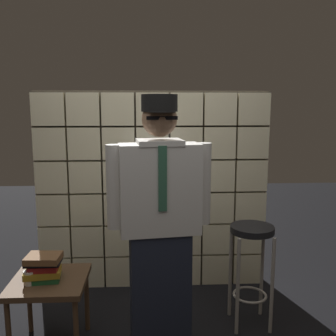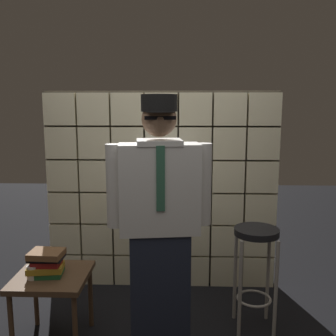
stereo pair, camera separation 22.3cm
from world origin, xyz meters
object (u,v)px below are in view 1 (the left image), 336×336
bar_stool (251,252)px  coffee_mug (30,277)px  side_table (50,288)px  standing_person (160,222)px  book_stack (44,267)px

bar_stool → coffee_mug: size_ratio=6.50×
bar_stool → side_table: (-1.51, -0.24, -0.14)m
standing_person → coffee_mug: size_ratio=14.43×
side_table → book_stack: book_stack is taller
standing_person → book_stack: standing_person is taller
bar_stool → standing_person: bearing=-160.4°
coffee_mug → bar_stool: bearing=10.8°
book_stack → bar_stool: bearing=9.5°
side_table → coffee_mug: (-0.11, -0.07, 0.12)m
side_table → standing_person: bearing=-1.5°
side_table → book_stack: size_ratio=2.02×
book_stack → side_table: bearing=33.7°
bar_stool → book_stack: 1.56m
side_table → coffee_mug: bearing=-146.2°
book_stack → coffee_mug: 0.11m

